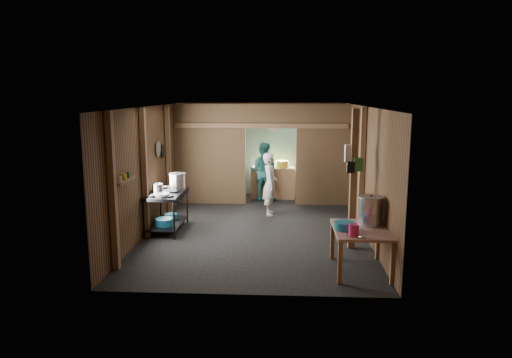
# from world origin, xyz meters

# --- Properties ---
(floor) EXTENTS (4.50, 7.00, 0.00)m
(floor) POSITION_xyz_m (0.00, 0.00, 0.00)
(floor) COLOR #252525
(floor) RESTS_ON ground
(ceiling) EXTENTS (4.50, 7.00, 0.00)m
(ceiling) POSITION_xyz_m (0.00, 0.00, 2.60)
(ceiling) COLOR #4C4944
(ceiling) RESTS_ON ground
(wall_back) EXTENTS (4.50, 0.00, 2.60)m
(wall_back) POSITION_xyz_m (0.00, 3.50, 1.30)
(wall_back) COLOR brown
(wall_back) RESTS_ON ground
(wall_front) EXTENTS (4.50, 0.00, 2.60)m
(wall_front) POSITION_xyz_m (0.00, -3.50, 1.30)
(wall_front) COLOR brown
(wall_front) RESTS_ON ground
(wall_left) EXTENTS (0.00, 7.00, 2.60)m
(wall_left) POSITION_xyz_m (-2.25, 0.00, 1.30)
(wall_left) COLOR brown
(wall_left) RESTS_ON ground
(wall_right) EXTENTS (0.00, 7.00, 2.60)m
(wall_right) POSITION_xyz_m (2.25, 0.00, 1.30)
(wall_right) COLOR brown
(wall_right) RESTS_ON ground
(partition_left) EXTENTS (1.85, 0.10, 2.60)m
(partition_left) POSITION_xyz_m (-1.32, 2.20, 1.30)
(partition_left) COLOR brown
(partition_left) RESTS_ON floor
(partition_right) EXTENTS (1.35, 0.10, 2.60)m
(partition_right) POSITION_xyz_m (1.57, 2.20, 1.30)
(partition_right) COLOR brown
(partition_right) RESTS_ON floor
(partition_header) EXTENTS (1.30, 0.10, 0.60)m
(partition_header) POSITION_xyz_m (0.25, 2.20, 2.30)
(partition_header) COLOR brown
(partition_header) RESTS_ON wall_back
(turquoise_panel) EXTENTS (4.40, 0.06, 2.50)m
(turquoise_panel) POSITION_xyz_m (0.00, 3.44, 1.25)
(turquoise_panel) COLOR #7BBBBA
(turquoise_panel) RESTS_ON wall_back
(back_counter) EXTENTS (1.20, 0.50, 0.85)m
(back_counter) POSITION_xyz_m (0.30, 2.95, 0.42)
(back_counter) COLOR #956B4D
(back_counter) RESTS_ON floor
(wall_clock) EXTENTS (0.20, 0.03, 0.20)m
(wall_clock) POSITION_xyz_m (0.25, 3.40, 1.90)
(wall_clock) COLOR beige
(wall_clock) RESTS_ON wall_back
(post_left_a) EXTENTS (0.10, 0.12, 2.60)m
(post_left_a) POSITION_xyz_m (-2.18, -2.60, 1.30)
(post_left_a) COLOR #956B4D
(post_left_a) RESTS_ON floor
(post_left_b) EXTENTS (0.10, 0.12, 2.60)m
(post_left_b) POSITION_xyz_m (-2.18, -0.80, 1.30)
(post_left_b) COLOR #956B4D
(post_left_b) RESTS_ON floor
(post_left_c) EXTENTS (0.10, 0.12, 2.60)m
(post_left_c) POSITION_xyz_m (-2.18, 1.20, 1.30)
(post_left_c) COLOR #956B4D
(post_left_c) RESTS_ON floor
(post_right) EXTENTS (0.10, 0.12, 2.60)m
(post_right) POSITION_xyz_m (2.18, -0.20, 1.30)
(post_right) COLOR #956B4D
(post_right) RESTS_ON floor
(post_free) EXTENTS (0.12, 0.12, 2.60)m
(post_free) POSITION_xyz_m (1.85, -1.30, 1.30)
(post_free) COLOR #956B4D
(post_free) RESTS_ON floor
(cross_beam) EXTENTS (4.40, 0.12, 0.12)m
(cross_beam) POSITION_xyz_m (0.00, 2.15, 2.05)
(cross_beam) COLOR #956B4D
(cross_beam) RESTS_ON wall_left
(pan_lid_big) EXTENTS (0.03, 0.34, 0.34)m
(pan_lid_big) POSITION_xyz_m (-2.21, 0.40, 1.65)
(pan_lid_big) COLOR gray
(pan_lid_big) RESTS_ON wall_left
(pan_lid_small) EXTENTS (0.03, 0.30, 0.30)m
(pan_lid_small) POSITION_xyz_m (-2.21, 0.80, 1.55)
(pan_lid_small) COLOR black
(pan_lid_small) RESTS_ON wall_left
(wall_shelf) EXTENTS (0.14, 0.80, 0.03)m
(wall_shelf) POSITION_xyz_m (-2.15, -2.10, 1.40)
(wall_shelf) COLOR #956B4D
(wall_shelf) RESTS_ON wall_left
(jar_white) EXTENTS (0.07, 0.07, 0.10)m
(jar_white) POSITION_xyz_m (-2.15, -2.35, 1.47)
(jar_white) COLOR beige
(jar_white) RESTS_ON wall_shelf
(jar_yellow) EXTENTS (0.08, 0.08, 0.10)m
(jar_yellow) POSITION_xyz_m (-2.15, -2.10, 1.47)
(jar_yellow) COLOR yellow
(jar_yellow) RESTS_ON wall_shelf
(jar_green) EXTENTS (0.06, 0.06, 0.10)m
(jar_green) POSITION_xyz_m (-2.15, -1.88, 1.47)
(jar_green) COLOR #367635
(jar_green) RESTS_ON wall_shelf
(bag_white) EXTENTS (0.22, 0.15, 0.32)m
(bag_white) POSITION_xyz_m (1.80, -1.22, 1.78)
(bag_white) COLOR beige
(bag_white) RESTS_ON post_free
(bag_green) EXTENTS (0.16, 0.12, 0.24)m
(bag_green) POSITION_xyz_m (1.92, -1.36, 1.60)
(bag_green) COLOR #367635
(bag_green) RESTS_ON post_free
(bag_black) EXTENTS (0.14, 0.10, 0.20)m
(bag_black) POSITION_xyz_m (1.78, -1.38, 1.55)
(bag_black) COLOR black
(bag_black) RESTS_ON post_free
(gas_range) EXTENTS (0.72, 1.40, 0.83)m
(gas_range) POSITION_xyz_m (-1.88, -0.34, 0.41)
(gas_range) COLOR black
(gas_range) RESTS_ON floor
(prep_table) EXTENTS (0.88, 1.21, 0.71)m
(prep_table) POSITION_xyz_m (1.83, -2.45, 0.36)
(prep_table) COLOR tan
(prep_table) RESTS_ON floor
(stove_pot_large) EXTENTS (0.43, 0.43, 0.36)m
(stove_pot_large) POSITION_xyz_m (-1.71, 0.03, 0.99)
(stove_pot_large) COLOR silver
(stove_pot_large) RESTS_ON gas_range
(stove_pot_med) EXTENTS (0.29, 0.29, 0.20)m
(stove_pot_med) POSITION_xyz_m (-2.05, -0.38, 0.91)
(stove_pot_med) COLOR silver
(stove_pot_med) RESTS_ON gas_range
(frying_pan) EXTENTS (0.50, 0.62, 0.07)m
(frying_pan) POSITION_xyz_m (-1.88, -0.72, 0.85)
(frying_pan) COLOR gray
(frying_pan) RESTS_ON gas_range
(blue_tub_front) EXTENTS (0.38, 0.38, 0.16)m
(blue_tub_front) POSITION_xyz_m (-1.88, -0.56, 0.24)
(blue_tub_front) COLOR teal
(blue_tub_front) RESTS_ON gas_range
(blue_tub_back) EXTENTS (0.28, 0.28, 0.11)m
(blue_tub_back) POSITION_xyz_m (-1.88, 0.01, 0.22)
(blue_tub_back) COLOR teal
(blue_tub_back) RESTS_ON gas_range
(stock_pot) EXTENTS (0.54, 0.54, 0.50)m
(stock_pot) POSITION_xyz_m (2.02, -2.19, 0.94)
(stock_pot) COLOR silver
(stock_pot) RESTS_ON prep_table
(wash_basin) EXTENTS (0.42, 0.42, 0.13)m
(wash_basin) POSITION_xyz_m (1.55, -2.51, 0.78)
(wash_basin) COLOR teal
(wash_basin) RESTS_ON prep_table
(pink_bucket) EXTENTS (0.20, 0.20, 0.19)m
(pink_bucket) POSITION_xyz_m (1.65, -2.86, 0.81)
(pink_bucket) COLOR #CB2467
(pink_bucket) RESTS_ON prep_table
(knife) EXTENTS (0.29, 0.13, 0.01)m
(knife) POSITION_xyz_m (1.68, -2.91, 0.72)
(knife) COLOR silver
(knife) RESTS_ON prep_table
(yellow_tub) EXTENTS (0.35, 0.35, 0.19)m
(yellow_tub) POSITION_xyz_m (0.54, 2.95, 0.95)
(yellow_tub) COLOR yellow
(yellow_tub) RESTS_ON back_counter
(red_cup) EXTENTS (0.12, 0.12, 0.14)m
(red_cup) POSITION_xyz_m (0.04, 2.95, 0.92)
(red_cup) COLOR #C23A00
(red_cup) RESTS_ON back_counter
(cook) EXTENTS (0.36, 0.55, 1.49)m
(cook) POSITION_xyz_m (0.26, 1.10, 0.74)
(cook) COLOR silver
(cook) RESTS_ON floor
(worker_back) EXTENTS (0.87, 0.74, 1.58)m
(worker_back) POSITION_xyz_m (0.04, 2.62, 0.79)
(worker_back) COLOR #246863
(worker_back) RESTS_ON floor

